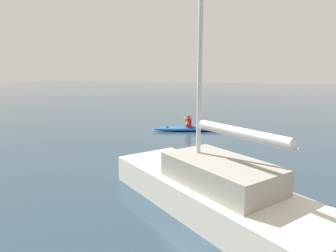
{
  "coord_description": "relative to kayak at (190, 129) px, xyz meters",
  "views": [
    {
      "loc": [
        -4.37,
        16.65,
        3.56
      ],
      "look_at": [
        -0.43,
        5.08,
        1.28
      ],
      "focal_mm": 31.17,
      "sensor_mm": 36.0,
      "label": 1
    }
  ],
  "objects": [
    {
      "name": "kayak",
      "position": [
        0.0,
        0.0,
        0.0
      ],
      "size": [
        4.56,
        2.12,
        0.28
      ],
      "color": "#1959A5",
      "rests_on": "ground"
    },
    {
      "name": "kayaker",
      "position": [
        0.11,
        0.04,
        0.45
      ],
      "size": [
        0.82,
        2.28,
        0.73
      ],
      "color": "red",
      "rests_on": "kayak"
    },
    {
      "name": "ground_plane",
      "position": [
        0.03,
        0.26,
        -0.14
      ],
      "size": [
        160.0,
        160.0,
        0.0
      ],
      "primitive_type": "plane",
      "color": "#283D4C"
    },
    {
      "name": "sailboat_end_of_pier",
      "position": [
        -3.04,
        9.74,
        0.46
      ],
      "size": [
        6.84,
        5.68,
        10.28
      ],
      "color": "silver",
      "rests_on": "ground"
    }
  ]
}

